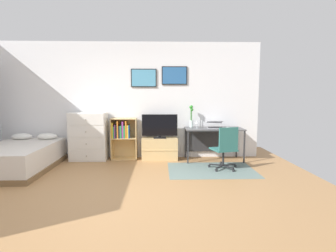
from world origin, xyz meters
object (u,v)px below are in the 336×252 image
object	(u,v)px
desk	(213,133)
computer_mouse	(228,128)
bed	(19,157)
bookshelf	(123,135)
office_chair	(226,147)
wine_glass	(197,122)
tv_stand	(160,149)
bamboo_vase	(191,117)
television	(160,126)
dresser	(89,136)
laptop	(215,125)

from	to	relation	value
desk	computer_mouse	size ratio (longest dim) A/B	12.38
bed	bookshelf	world-z (taller)	bookshelf
bookshelf	computer_mouse	distance (m)	2.39
bed	office_chair	xyz separation A→B (m)	(4.10, -0.12, 0.20)
bed	wine_glass	size ratio (longest dim) A/B	11.26
tv_stand	wine_glass	distance (m)	1.05
desk	office_chair	xyz separation A→B (m)	(0.08, -0.89, -0.15)
computer_mouse	bamboo_vase	distance (m)	0.86
computer_mouse	bamboo_vase	size ratio (longest dim) A/B	0.20
bed	television	distance (m)	2.95
tv_stand	bookshelf	bearing A→B (deg)	176.91
bamboo_vase	bookshelf	bearing A→B (deg)	-179.17
office_chair	dresser	bearing A→B (deg)	148.30
laptop	desk	bearing A→B (deg)	149.84
bamboo_vase	wine_glass	distance (m)	0.27
bookshelf	bamboo_vase	world-z (taller)	bamboo_vase
office_chair	wine_glass	bearing A→B (deg)	106.54
tv_stand	laptop	world-z (taller)	laptop
office_chair	wine_glass	world-z (taller)	wine_glass
bed	bamboo_vase	world-z (taller)	bamboo_vase
laptop	wine_glass	distance (m)	0.44
television	office_chair	world-z (taller)	television
bed	television	xyz separation A→B (m)	(2.80, 0.78, 0.51)
wine_glass	tv_stand	bearing A→B (deg)	169.77
tv_stand	bamboo_vase	bearing A→B (deg)	5.40
television	desk	xyz separation A→B (m)	(1.22, -0.02, -0.16)
dresser	office_chair	distance (m)	3.06
office_chair	tv_stand	bearing A→B (deg)	130.15
television	laptop	bearing A→B (deg)	-1.94
office_chair	wine_glass	xyz separation A→B (m)	(-0.46, 0.78, 0.42)
laptop	wine_glass	world-z (taller)	wine_glass
laptop	computer_mouse	size ratio (longest dim) A/B	3.90
dresser	bookshelf	world-z (taller)	dresser
dresser	bed	bearing A→B (deg)	-146.20
dresser	office_chair	bearing A→B (deg)	-17.41
laptop	bamboo_vase	bearing A→B (deg)	169.08
bed	dresser	world-z (taller)	dresser
office_chair	bamboo_vase	world-z (taller)	bamboo_vase
dresser	laptop	xyz separation A→B (m)	(2.88, -0.05, 0.26)
bamboo_vase	desk	bearing A→B (deg)	-12.63
dresser	desk	distance (m)	2.84
desk	wine_glass	xyz separation A→B (m)	(-0.39, -0.11, 0.26)
laptop	computer_mouse	xyz separation A→B (m)	(0.26, -0.12, -0.05)
computer_mouse	wine_glass	xyz separation A→B (m)	(-0.68, 0.03, 0.12)
bookshelf	desk	bearing A→B (deg)	-2.39
desk	wine_glass	bearing A→B (deg)	-164.09
bookshelf	computer_mouse	world-z (taller)	bookshelf
tv_stand	desk	world-z (taller)	desk
desk	bamboo_vase	size ratio (longest dim) A/B	2.54
bamboo_vase	bed	bearing A→B (deg)	-166.08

